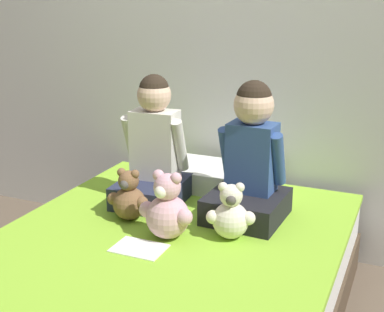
{
  "coord_description": "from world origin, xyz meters",
  "views": [
    {
      "loc": [
        0.91,
        -1.68,
        1.4
      ],
      "look_at": [
        0.0,
        0.42,
        0.7
      ],
      "focal_mm": 50.0,
      "sensor_mm": 36.0,
      "label": 1
    }
  ],
  "objects": [
    {
      "name": "wall_behind_bed",
      "position": [
        0.0,
        1.08,
        1.25
      ],
      "size": [
        8.0,
        0.06,
        2.5
      ],
      "color": "silver",
      "rests_on": "ground_plane"
    },
    {
      "name": "teddy_bear_between_children",
      "position": [
        0.01,
        0.15,
        0.54
      ],
      "size": [
        0.24,
        0.18,
        0.29
      ],
      "rotation": [
        0.0,
        0.0,
        -0.06
      ],
      "color": "#DBA3B2",
      "rests_on": "bed"
    },
    {
      "name": "child_on_left",
      "position": [
        -0.24,
        0.5,
        0.67
      ],
      "size": [
        0.33,
        0.37,
        0.62
      ],
      "rotation": [
        0.0,
        0.0,
        0.06
      ],
      "color": "#282D47",
      "rests_on": "bed"
    },
    {
      "name": "bed",
      "position": [
        0.0,
        0.0,
        0.21
      ],
      "size": [
        1.42,
        1.98,
        0.42
      ],
      "color": "#473828",
      "rests_on": "ground_plane"
    },
    {
      "name": "teddy_bear_held_by_left_child",
      "position": [
        -0.24,
        0.25,
        0.52
      ],
      "size": [
        0.2,
        0.15,
        0.24
      ],
      "rotation": [
        0.0,
        0.0,
        0.05
      ],
      "color": "brown",
      "rests_on": "bed"
    },
    {
      "name": "teddy_bear_held_by_right_child",
      "position": [
        0.25,
        0.25,
        0.52
      ],
      "size": [
        0.2,
        0.15,
        0.24
      ],
      "rotation": [
        0.0,
        0.0,
        0.33
      ],
      "color": "silver",
      "rests_on": "bed"
    },
    {
      "name": "pillow_at_headboard",
      "position": [
        0.0,
        0.8,
        0.47
      ],
      "size": [
        0.54,
        0.33,
        0.11
      ],
      "color": "white",
      "rests_on": "bed"
    },
    {
      "name": "child_on_right",
      "position": [
        0.25,
        0.5,
        0.67
      ],
      "size": [
        0.34,
        0.36,
        0.62
      ],
      "rotation": [
        0.0,
        0.0,
        -0.04
      ],
      "color": "black",
      "rests_on": "bed"
    },
    {
      "name": "sign_card",
      "position": [
        -0.05,
        0.01,
        0.42
      ],
      "size": [
        0.21,
        0.15,
        0.0
      ],
      "color": "white",
      "rests_on": "bed"
    }
  ]
}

